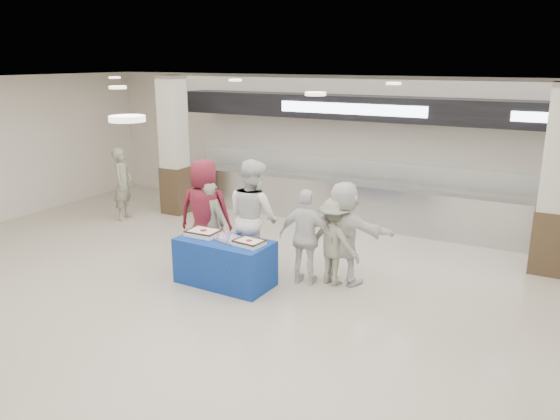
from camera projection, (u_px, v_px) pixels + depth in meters
The scene contains 15 objects.
ground at pixel (215, 320), 7.69m from camera, with size 14.00×14.00×0.00m, color beige.
serving_line at pixel (354, 172), 11.96m from camera, with size 8.70×0.85×2.80m.
column_left at pixel (174, 149), 12.67m from camera, with size 0.55×0.55×3.20m.
column_right at pixel (557, 185), 9.03m from camera, with size 0.55×0.55×3.20m.
display_table at pixel (225, 262), 8.83m from camera, with size 1.55×0.78×0.75m, color #153D96.
sheet_cake_left at pixel (204, 232), 8.96m from camera, with size 0.52×0.41×0.10m.
sheet_cake_right at pixel (249, 242), 8.49m from camera, with size 0.48×0.39×0.09m.
cupcake_tray at pixel (228, 238), 8.72m from camera, with size 0.48×0.41×0.07m.
civilian_maroon at pixel (205, 212), 9.60m from camera, with size 0.92×0.60×1.89m, color maroon.
soldier_a at pixel (211, 223), 9.60m from camera, with size 0.55×0.36×1.52m, color gray.
chef_tall at pixel (253, 217), 9.15m from camera, with size 0.96×0.75×1.97m, color white.
chef_short at pixel (306, 237), 8.75m from camera, with size 0.92×0.38×1.58m, color white.
soldier_b at pixel (334, 242), 8.76m from camera, with size 0.93×0.53×1.44m, color gray.
civilian_white at pixel (343, 233), 8.77m from camera, with size 1.58×0.50×1.70m, color white.
soldier_bg at pixel (123, 184), 12.33m from camera, with size 0.60×0.39×1.64m, color gray.
Camera 1 is at (4.11, -5.73, 3.55)m, focal length 35.00 mm.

